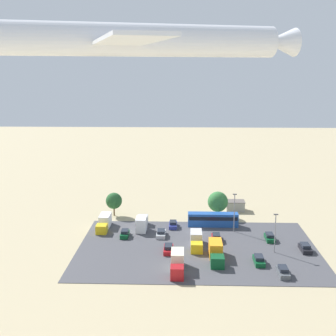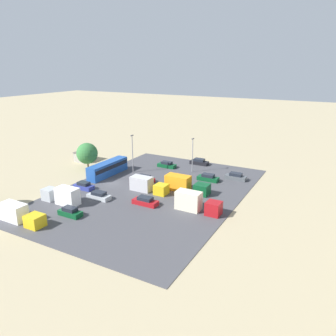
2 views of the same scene
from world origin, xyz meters
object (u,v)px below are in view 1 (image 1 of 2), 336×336
bus (213,219)px  parked_truck_0 (177,263)px  shed_building (235,206)px  parked_car_1 (216,238)px  parked_car_3 (305,248)px  parked_truck_4 (216,252)px  parked_car_0 (173,225)px  parked_truck_2 (104,223)px  parked_car_4 (125,234)px  parked_truck_3 (142,223)px  parked_car_7 (168,249)px  airplane (125,40)px  parked_car_6 (283,272)px  parked_car_8 (161,233)px  parked_car_5 (259,260)px  parked_truck_1 (196,240)px  parked_car_2 (270,237)px

bus → parked_truck_0: size_ratio=1.46×
shed_building → parked_car_1: 23.81m
parked_car_3 → parked_truck_4: bearing=-165.4°
parked_car_0 → parked_truck_2: 16.25m
parked_car_1 → shed_building: bearing=-105.9°
parked_car_4 → parked_truck_3: bearing=56.9°
parked_car_7 → airplane: (3.86, 34.73, 39.30)m
parked_car_0 → parked_truck_0: bearing=93.2°
parked_car_7 → parked_car_6: bearing=-26.1°
parked_car_3 → parked_truck_2: parked_truck_2 is taller
parked_car_0 → parked_car_7: (0.58, 15.38, 0.00)m
parked_car_0 → parked_car_7: 15.39m
parked_car_7 → parked_truck_4: bearing=-19.6°
shed_building → parked_car_8: size_ratio=1.08×
shed_building → parked_truck_0: (14.79, 38.87, 0.29)m
bus → airplane: size_ratio=0.28×
parked_car_3 → parked_car_5: (10.53, 6.67, 0.01)m
parked_truck_3 → parked_truck_4: parked_truck_3 is taller
parked_car_4 → airplane: (-6.19, 43.40, 39.28)m
parked_car_5 → parked_truck_1: 14.56m
parked_truck_0 → parked_truck_2: size_ratio=0.93×
shed_building → parked_truck_4: 33.91m
parked_car_7 → parked_truck_3: size_ratio=0.60×
parked_car_5 → parked_car_6: bearing=124.6°
parked_car_6 → parked_truck_4: parked_truck_4 is taller
parked_car_2 → parked_car_7: parked_car_7 is taller
parked_truck_1 → airplane: 55.02m
parked_car_4 → parked_truck_2: 7.91m
parked_car_8 → parked_car_6: bearing=-40.2°
shed_building → parked_car_6: bearing=96.3°
parked_car_4 → parked_truck_1: bearing=-18.9°
parked_car_3 → parked_truck_1: 22.46m
parked_car_4 → parked_car_2: bearing=-1.9°
parked_car_2 → parked_truck_0: size_ratio=0.56×
parked_car_0 → parked_car_1: bearing=138.6°
shed_building → parked_car_1: size_ratio=1.06×
parked_car_0 → airplane: size_ratio=0.10×
parked_car_1 → parked_car_8: 12.43m
parked_car_5 → parked_truck_0: 16.16m
parked_car_1 → parked_truck_0: 18.02m
parked_truck_1 → parked_truck_4: bearing=119.2°
airplane → parked_truck_3: bearing=166.6°
parked_car_4 → parked_truck_4: parked_truck_4 is taller
bus → parked_car_6: (-11.10, 26.99, -1.04)m
parked_car_2 → parked_truck_2: 38.14m
parked_car_8 → parked_truck_1: size_ratio=0.58×
parked_car_3 → parked_truck_4: size_ratio=0.51×
bus → parked_car_3: bearing=50.0°
parked_truck_0 → parked_car_4: bearing=-56.0°
parked_car_3 → parked_car_4: bearing=169.3°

